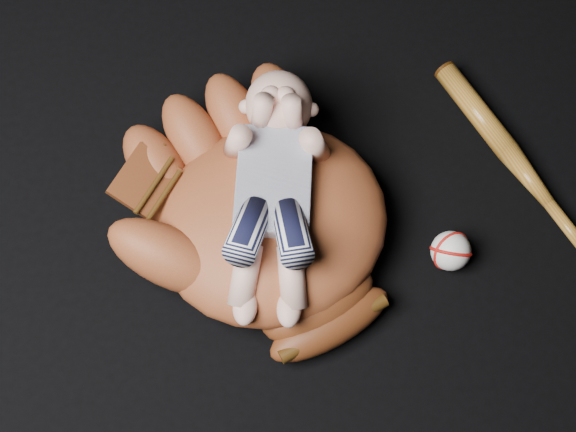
% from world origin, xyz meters
% --- Properties ---
extents(baseball_glove, '(0.63, 0.66, 0.16)m').
position_xyz_m(baseball_glove, '(-0.06, 0.02, 0.08)').
color(baseball_glove, maroon).
rests_on(baseball_glove, ground).
extents(newborn_baby, '(0.24, 0.42, 0.16)m').
position_xyz_m(newborn_baby, '(-0.06, 0.03, 0.14)').
color(newborn_baby, '#DCA28E').
rests_on(newborn_baby, baseball_glove).
extents(baseball_bat, '(0.21, 0.40, 0.04)m').
position_xyz_m(baseball_bat, '(0.36, 0.11, 0.02)').
color(baseball_bat, '#A1661F').
rests_on(baseball_bat, ground).
extents(baseball, '(0.07, 0.07, 0.06)m').
position_xyz_m(baseball, '(0.22, -0.04, 0.03)').
color(baseball, white).
rests_on(baseball, ground).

